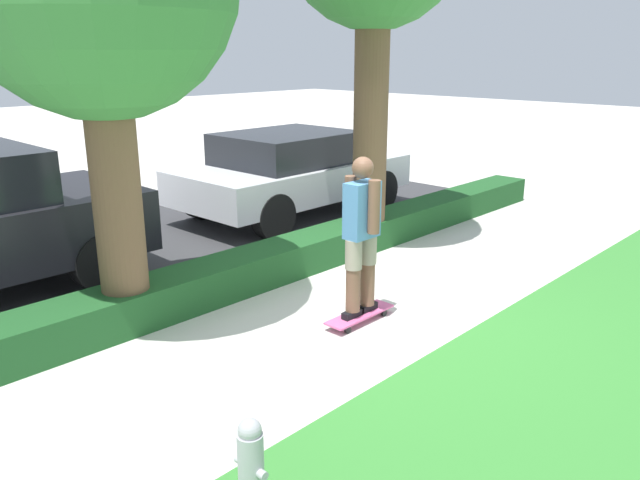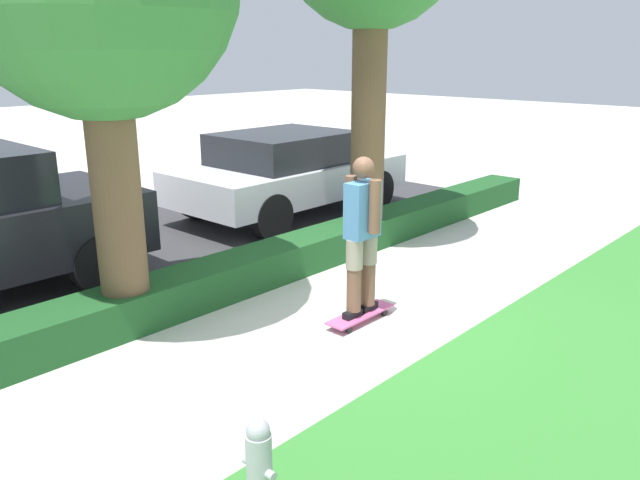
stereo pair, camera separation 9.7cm
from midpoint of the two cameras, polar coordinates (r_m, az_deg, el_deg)
ground_plane at (r=6.76m, az=3.59°, el=-7.05°), size 60.00×60.00×0.00m
street_asphalt at (r=9.80m, az=-15.73°, el=0.03°), size 12.63×5.00×0.01m
hedge_row at (r=7.72m, az=-5.59°, el=-2.32°), size 12.63×0.60×0.42m
skateboard at (r=6.63m, az=3.30°, el=-6.84°), size 0.87×0.24×0.09m
skater_person at (r=6.32m, az=3.44°, el=0.67°), size 0.49×0.43×1.66m
parked_car_middle at (r=10.78m, az=-3.21°, el=6.31°), size 4.17×2.06×1.43m
fire_hydrant at (r=4.01m, az=-6.31°, el=-20.03°), size 0.16×0.26×0.67m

